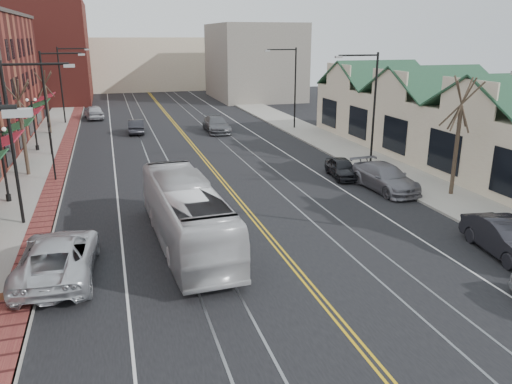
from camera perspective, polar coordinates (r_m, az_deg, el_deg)
ground at (r=15.32m, az=15.04°, el=-20.26°), size 160.00×160.00×0.00m
sidewalk_left at (r=31.89m, az=-24.95°, el=-0.93°), size 4.00×120.00×0.15m
sidewalk_right at (r=36.71m, az=15.11°, el=2.37°), size 4.00×120.00×0.15m
building_right at (r=39.68m, az=22.84°, el=6.00°), size 8.00×36.00×4.60m
backdrop_left at (r=80.67m, az=-23.75°, el=14.41°), size 14.00×18.00×14.00m
backdrop_mid at (r=95.49m, az=-12.72°, el=14.15°), size 22.00×14.00×9.00m
backdrop_right at (r=78.33m, az=-0.25°, el=14.67°), size 12.00×16.00×11.00m
streetlight_l_1 at (r=26.78m, az=-25.38°, el=6.73°), size 3.33×0.25×8.00m
streetlight_l_2 at (r=42.53m, az=-22.40°, el=10.46°), size 3.33×0.25×8.00m
streetlight_l_3 at (r=58.42m, az=-21.01°, el=12.16°), size 3.33×0.25×8.00m
streetlight_r_1 at (r=37.03m, az=12.82°, el=10.48°), size 3.33×0.25×8.00m
streetlight_r_2 at (r=51.53m, az=4.04°, el=12.69°), size 3.33×0.25×8.00m
lamppost_l_2 at (r=31.49m, az=-26.87°, el=2.63°), size 0.84×0.28×4.27m
lamppost_l_3 at (r=45.07m, az=-23.99°, el=6.95°), size 0.84×0.28×4.27m
tree_left_near at (r=37.00m, az=-25.19°, el=6.89°), size 1.78×1.37×6.48m
tree_left_far at (r=52.76m, az=-22.82°, el=9.60°), size 1.66×1.28×6.02m
tree_right_mid at (r=31.42m, az=22.08°, el=6.11°), size 1.90×1.46×6.93m
manhole_far at (r=20.71m, az=-27.12°, el=-10.60°), size 0.60×0.60×0.02m
traffic_signal at (r=35.00m, az=-22.31°, el=4.78°), size 0.18×0.15×3.80m
transit_bus at (r=22.81m, az=-7.94°, el=-2.54°), size 3.04×10.89×3.00m
parked_suv at (r=21.41m, az=-21.72°, el=-6.90°), size 3.19×6.30×1.71m
parked_car_b at (r=24.41m, az=26.67°, el=-4.74°), size 2.32×4.98×1.58m
parked_car_c at (r=32.07m, az=14.52°, el=1.62°), size 2.62×5.65×1.60m
parked_car_d at (r=34.33m, az=9.82°, el=2.72°), size 2.05×4.06×1.33m
distant_car_left at (r=51.02m, az=-13.53°, el=7.30°), size 1.70×4.28×1.39m
distant_car_right at (r=50.41m, az=-4.55°, el=7.71°), size 2.30×5.42×1.56m
distant_car_far at (r=61.40m, az=-18.04°, el=8.68°), size 2.54×4.98×1.62m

